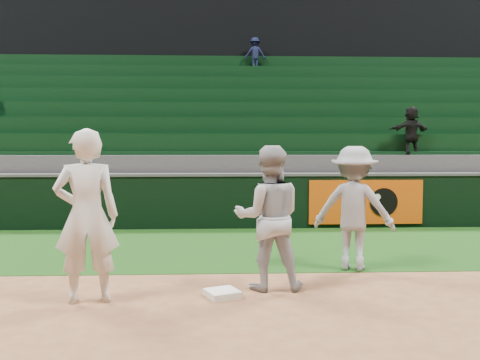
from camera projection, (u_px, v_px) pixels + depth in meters
name	position (u px, v px, depth m)	size (l,w,h in m)	color
ground	(246.00, 291.00, 7.03)	(70.00, 70.00, 0.00)	brown
foul_grass	(237.00, 246.00, 10.02)	(36.00, 4.20, 0.01)	#11350D
upper_deck	(225.00, 52.00, 24.00)	(40.00, 12.00, 12.00)	black
first_base	(222.00, 294.00, 6.74)	(0.38, 0.38, 0.09)	white
first_baseman	(86.00, 216.00, 6.46)	(0.77, 0.51, 2.11)	silver
baserunner	(269.00, 218.00, 7.06)	(0.93, 0.72, 1.91)	#A5A8B0
base_coach	(354.00, 208.00, 8.13)	(1.22, 0.70, 1.88)	#8F929A
field_wall	(235.00, 200.00, 12.16)	(36.00, 0.45, 1.25)	black
stadium_seating	(229.00, 151.00, 15.85)	(36.00, 5.95, 5.42)	#3B3B3E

